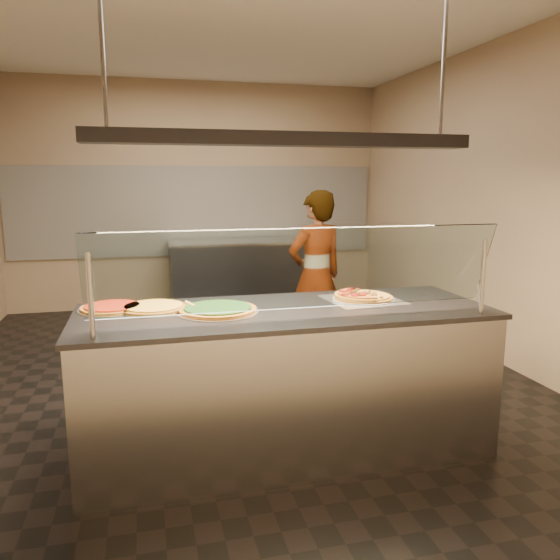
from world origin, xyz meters
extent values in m
cube|color=black|center=(0.00, 0.00, -0.01)|extent=(5.00, 6.00, 0.02)
cube|color=silver|center=(0.00, 0.00, 3.01)|extent=(5.00, 6.00, 0.02)
cube|color=tan|center=(0.00, 3.01, 1.50)|extent=(5.00, 0.02, 3.00)
cube|color=tan|center=(0.00, -3.01, 1.50)|extent=(5.00, 0.02, 3.00)
cube|color=tan|center=(2.51, 0.00, 1.50)|extent=(0.02, 6.00, 3.00)
cube|color=silver|center=(0.00, 2.98, 1.30)|extent=(4.90, 0.02, 1.20)
cube|color=#B7B7BC|center=(0.10, -1.34, 0.45)|extent=(2.50, 0.90, 0.90)
cube|color=#37373C|center=(0.10, -1.34, 0.92)|extent=(2.54, 0.94, 0.03)
cylinder|color=#B7B7BC|center=(-1.00, -1.74, 1.15)|extent=(0.03, 0.03, 0.44)
cylinder|color=#B7B7BC|center=(1.19, -1.74, 1.15)|extent=(0.03, 0.03, 0.44)
cube|color=white|center=(0.10, -1.68, 1.23)|extent=(2.30, 0.18, 0.47)
cube|color=silver|center=(0.66, -1.23, 0.93)|extent=(0.50, 0.50, 0.01)
cylinder|color=silver|center=(0.66, -1.23, 0.94)|extent=(0.41, 0.41, 0.01)
cylinder|color=#600F0A|center=(0.64, -1.13, 0.99)|extent=(0.06, 0.06, 0.01)
cylinder|color=#600F0A|center=(0.62, -1.11, 0.99)|extent=(0.06, 0.06, 0.01)
cylinder|color=#600F0A|center=(0.60, -1.14, 0.99)|extent=(0.06, 0.06, 0.01)
cylinder|color=#600F0A|center=(0.60, -1.18, 0.99)|extent=(0.06, 0.06, 0.01)
cylinder|color=#600F0A|center=(0.54, -1.17, 0.99)|extent=(0.06, 0.06, 0.01)
cylinder|color=#600F0A|center=(0.58, -1.23, 0.99)|extent=(0.06, 0.06, 0.01)
cylinder|color=#600F0A|center=(0.52, -1.26, 0.99)|extent=(0.06, 0.06, 0.01)
cylinder|color=#600F0A|center=(0.58, -1.26, 0.99)|extent=(0.06, 0.06, 0.01)
cylinder|color=#600F0A|center=(0.56, -1.31, 0.99)|extent=(0.06, 0.06, 0.01)
cylinder|color=#600F0A|center=(0.61, -1.31, 0.99)|extent=(0.06, 0.06, 0.01)
cylinder|color=#600F0A|center=(0.64, -1.27, 0.99)|extent=(0.06, 0.06, 0.01)
cube|color=#19590F|center=(0.64, -1.15, 0.99)|extent=(0.02, 0.01, 0.01)
cube|color=#19590F|center=(0.63, -1.17, 0.99)|extent=(0.02, 0.02, 0.01)
cube|color=#19590F|center=(0.61, -1.20, 0.99)|extent=(0.02, 0.02, 0.01)
cube|color=#19590F|center=(0.59, -1.21, 0.99)|extent=(0.02, 0.02, 0.01)
cube|color=#19590F|center=(0.54, -1.25, 0.99)|extent=(0.02, 0.02, 0.01)
cube|color=#19590F|center=(0.62, -1.25, 0.99)|extent=(0.02, 0.02, 0.01)
cube|color=#19590F|center=(0.60, -1.31, 0.99)|extent=(0.02, 0.02, 0.01)
sphere|color=#513014|center=(0.68, -1.37, 0.97)|extent=(0.03, 0.03, 0.03)
sphere|color=#513014|center=(0.68, -1.30, 0.97)|extent=(0.03, 0.03, 0.03)
sphere|color=#513014|center=(0.73, -1.35, 0.97)|extent=(0.03, 0.03, 0.03)
sphere|color=#513014|center=(0.70, -1.26, 0.97)|extent=(0.03, 0.03, 0.03)
sphere|color=#513014|center=(0.73, -1.26, 0.97)|extent=(0.03, 0.03, 0.03)
sphere|color=#513014|center=(0.73, -1.25, 0.97)|extent=(0.03, 0.03, 0.03)
sphere|color=#513014|center=(0.74, -1.23, 0.97)|extent=(0.03, 0.03, 0.03)
sphere|color=#513014|center=(0.74, -1.21, 0.97)|extent=(0.03, 0.03, 0.03)
sphere|color=#513014|center=(0.70, -1.21, 0.97)|extent=(0.03, 0.03, 0.03)
sphere|color=#513014|center=(0.73, -1.16, 0.97)|extent=(0.03, 0.03, 0.03)
sphere|color=#513014|center=(0.69, -1.18, 0.97)|extent=(0.03, 0.03, 0.03)
cylinder|color=silver|center=(-0.32, -1.33, 0.93)|extent=(0.50, 0.50, 0.01)
cylinder|color=brown|center=(-0.32, -1.33, 0.95)|extent=(0.47, 0.47, 0.02)
cylinder|color=black|center=(-0.32, -1.33, 0.96)|extent=(0.41, 0.41, 0.01)
cylinder|color=silver|center=(-0.70, -1.17, 0.93)|extent=(0.43, 0.43, 0.01)
cylinder|color=brown|center=(-0.70, -1.17, 0.94)|extent=(0.40, 0.40, 0.02)
cylinder|color=gold|center=(-0.70, -1.17, 0.96)|extent=(0.35, 0.35, 0.01)
cylinder|color=silver|center=(-0.94, -1.10, 0.93)|extent=(0.41, 0.41, 0.01)
cylinder|color=brown|center=(-0.94, -1.10, 0.94)|extent=(0.38, 0.38, 0.02)
cylinder|color=maroon|center=(-0.94, -1.10, 0.96)|extent=(0.33, 0.33, 0.01)
cube|color=#B7B7BC|center=(-0.36, -1.28, 0.96)|extent=(0.16, 0.14, 0.00)
cylinder|color=tan|center=(-0.47, -1.20, 0.96)|extent=(0.06, 0.14, 0.02)
cube|color=#37373C|center=(0.43, 2.55, 0.45)|extent=(1.70, 0.70, 0.90)
cube|color=#B7B7BC|center=(0.43, 2.55, 0.92)|extent=(1.74, 0.74, 0.03)
imported|color=black|center=(0.84, 0.38, 0.81)|extent=(0.68, 0.54, 1.62)
cube|color=#37373C|center=(0.10, -1.34, 1.95)|extent=(2.30, 0.18, 0.08)
cylinder|color=#B7B7BC|center=(-0.90, -1.34, 2.50)|extent=(0.02, 0.02, 1.01)
cylinder|color=#B7B7BC|center=(1.10, -1.34, 2.50)|extent=(0.02, 0.02, 1.01)
camera|label=1|loc=(-0.73, -4.52, 1.72)|focal=35.00mm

